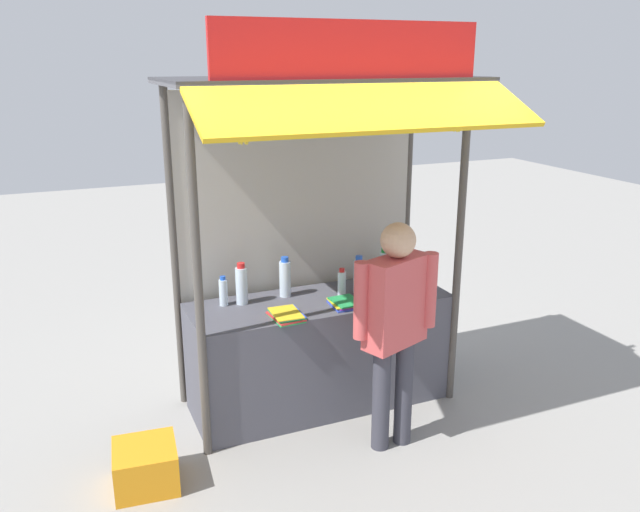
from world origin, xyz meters
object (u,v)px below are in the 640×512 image
object	(u,v)px
vendor_person	(395,317)
magazine_stack_back_left	(286,315)
banana_bunch_leftmost	(243,131)
water_bottle_mid_right	(242,285)
water_bottle_front_right	(342,283)
water_bottle_far_right	(384,266)
water_bottle_left	(285,278)
plastic_crate	(146,466)
water_bottle_mid_left	(223,292)
water_bottle_rear_center	(359,275)
banana_bunch_inner_right	(457,122)
magazine_stack_center	(345,303)

from	to	relation	value
vendor_person	magazine_stack_back_left	bearing A→B (deg)	118.63
magazine_stack_back_left	banana_bunch_leftmost	size ratio (longest dim) A/B	1.17
water_bottle_mid_right	water_bottle_front_right	world-z (taller)	water_bottle_mid_right
water_bottle_far_right	magazine_stack_back_left	bearing A→B (deg)	-158.03
magazine_stack_back_left	water_bottle_left	bearing A→B (deg)	70.72
water_bottle_left	water_bottle_front_right	bearing A→B (deg)	-23.96
plastic_crate	banana_bunch_leftmost	bearing A→B (deg)	7.14
water_bottle_mid_left	water_bottle_left	world-z (taller)	water_bottle_left
water_bottle_front_right	water_bottle_mid_left	bearing A→B (deg)	168.83
vendor_person	water_bottle_far_right	bearing A→B (deg)	45.05
water_bottle_mid_left	water_bottle_rear_center	distance (m)	1.06
water_bottle_far_right	banana_bunch_leftmost	xyz separation A→B (m)	(-1.33, -0.60, 1.21)
magazine_stack_back_left	banana_bunch_leftmost	world-z (taller)	banana_bunch_leftmost
water_bottle_left	banana_bunch_inner_right	distance (m)	1.72
water_bottle_mid_right	water_bottle_mid_left	bearing A→B (deg)	171.77
water_bottle_mid_right	water_bottle_front_right	xyz separation A→B (m)	(0.75, -0.16, -0.04)
banana_bunch_leftmost	plastic_crate	distance (m)	2.22
water_bottle_mid_right	water_bottle_far_right	world-z (taller)	water_bottle_mid_right
water_bottle_far_right	magazine_stack_center	xyz separation A→B (m)	(-0.52, -0.35, -0.12)
water_bottle_rear_center	plastic_crate	xyz separation A→B (m)	(-1.79, -0.57, -0.87)
banana_bunch_inner_right	water_bottle_rear_center	bearing A→B (deg)	136.10
water_bottle_far_right	plastic_crate	distance (m)	2.37
water_bottle_front_right	plastic_crate	xyz separation A→B (m)	(-1.63, -0.54, -0.84)
water_bottle_far_right	magazine_stack_back_left	xyz separation A→B (m)	(-1.00, -0.40, -0.11)
banana_bunch_inner_right	plastic_crate	size ratio (longest dim) A/B	0.60
banana_bunch_inner_right	vendor_person	size ratio (longest dim) A/B	0.15
water_bottle_left	plastic_crate	size ratio (longest dim) A/B	0.80
banana_bunch_leftmost	vendor_person	distance (m)	1.57
water_bottle_far_right	water_bottle_left	distance (m)	0.86
water_bottle_left	water_bottle_far_right	bearing A→B (deg)	-1.18
water_bottle_far_right	banana_bunch_leftmost	distance (m)	1.90
water_bottle_front_right	magazine_stack_center	size ratio (longest dim) A/B	0.87
water_bottle_rear_center	vendor_person	xyz separation A→B (m)	(-0.12, -0.79, -0.03)
water_bottle_mid_left	magazine_stack_center	bearing A→B (deg)	-23.80
water_bottle_far_right	vendor_person	bearing A→B (deg)	-114.14
water_bottle_rear_center	plastic_crate	size ratio (longest dim) A/B	0.76
water_bottle_mid_right	water_bottle_left	world-z (taller)	water_bottle_mid_right
magazine_stack_center	banana_bunch_inner_right	bearing A→B (deg)	-19.48
water_bottle_rear_center	water_bottle_left	distance (m)	0.58
magazine_stack_center	banana_bunch_leftmost	size ratio (longest dim) A/B	1.06
water_bottle_left	vendor_person	world-z (taller)	vendor_person
water_bottle_mid_right	banana_bunch_inner_right	bearing A→B (deg)	-23.03
water_bottle_front_right	magazine_stack_back_left	distance (m)	0.60
magazine_stack_center	plastic_crate	world-z (taller)	magazine_stack_center
water_bottle_front_right	magazine_stack_back_left	xyz separation A→B (m)	(-0.55, -0.25, -0.08)
water_bottle_mid_left	magazine_stack_back_left	bearing A→B (deg)	-50.86
magazine_stack_back_left	plastic_crate	size ratio (longest dim) A/B	0.74
water_bottle_left	water_bottle_rear_center	bearing A→B (deg)	-14.25
water_bottle_mid_left	water_bottle_far_right	world-z (taller)	water_bottle_far_right
water_bottle_rear_center	magazine_stack_back_left	world-z (taller)	water_bottle_rear_center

